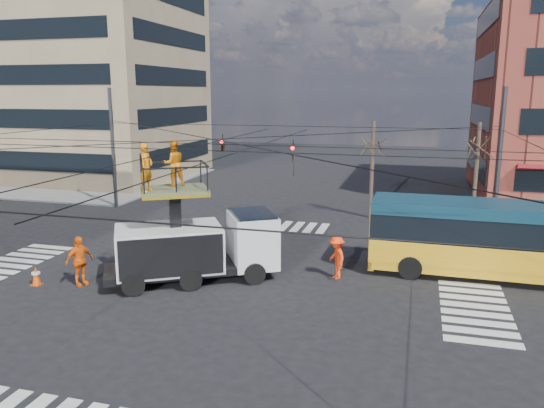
% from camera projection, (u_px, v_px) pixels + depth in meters
% --- Properties ---
extents(ground, '(120.00, 120.00, 0.00)m').
position_uv_depth(ground, '(216.00, 284.00, 21.72)').
color(ground, black).
rests_on(ground, ground).
extents(sidewalk_nw, '(18.00, 18.00, 0.12)m').
position_uv_depth(sidewalk_nw, '(82.00, 180.00, 47.01)').
color(sidewalk_nw, slate).
rests_on(sidewalk_nw, ground).
extents(crosswalks, '(22.40, 22.40, 0.02)m').
position_uv_depth(crosswalks, '(216.00, 283.00, 21.72)').
color(crosswalks, silver).
rests_on(crosswalks, ground).
extents(building_tower, '(18.06, 16.06, 30.00)m').
position_uv_depth(building_tower, '(80.00, 8.00, 46.99)').
color(building_tower, '#8A7558').
rests_on(building_tower, ground).
extents(overhead_network, '(24.24, 24.24, 8.00)m').
position_uv_depth(overhead_network, '(216.00, 179.00, 21.24)').
color(overhead_network, '#2D2D30').
rests_on(overhead_network, ground).
extents(tree_a, '(2.00, 2.00, 6.00)m').
position_uv_depth(tree_a, '(373.00, 144.00, 32.18)').
color(tree_a, '#382B21').
rests_on(tree_a, ground).
extents(tree_b, '(2.00, 2.00, 6.00)m').
position_uv_depth(tree_b, '(478.00, 146.00, 30.60)').
color(tree_b, '#382B21').
rests_on(tree_b, ground).
extents(utility_truck, '(7.19, 5.57, 5.79)m').
position_uv_depth(utility_truck, '(196.00, 234.00, 21.81)').
color(utility_truck, black).
rests_on(utility_truck, ground).
extents(city_bus, '(11.58, 2.76, 3.20)m').
position_uv_depth(city_bus, '(512.00, 239.00, 21.94)').
color(city_bus, orange).
rests_on(city_bus, ground).
extents(traffic_cone, '(0.36, 0.36, 0.78)m').
position_uv_depth(traffic_cone, '(36.00, 276.00, 21.51)').
color(traffic_cone, '#DD4709').
rests_on(traffic_cone, ground).
extents(worker_ground, '(0.94, 1.30, 2.05)m').
position_uv_depth(worker_ground, '(79.00, 261.00, 21.33)').
color(worker_ground, orange).
rests_on(worker_ground, ground).
extents(flagger, '(1.20, 1.36, 1.83)m').
position_uv_depth(flagger, '(337.00, 257.00, 22.17)').
color(flagger, '#FF3A10').
rests_on(flagger, ground).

